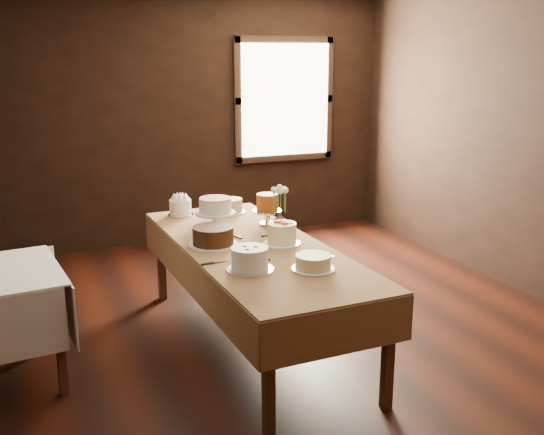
{
  "coord_description": "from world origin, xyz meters",
  "views": [
    {
      "loc": [
        -1.75,
        -4.04,
        2.15
      ],
      "look_at": [
        0.0,
        0.2,
        0.95
      ],
      "focal_mm": 41.88,
      "sensor_mm": 36.0,
      "label": 1
    }
  ],
  "objects_px": {
    "cake_cream": "(313,263)",
    "cake_server_b": "(324,255)",
    "cake_server_a": "(279,258)",
    "cake_chocolate": "(213,237)",
    "cake_caramel": "(267,211)",
    "cake_server_d": "(275,232)",
    "cake_speckled": "(230,206)",
    "cake_flowers": "(282,234)",
    "cake_server_c": "(228,234)",
    "cake_lattice": "(215,214)",
    "cake_swirl": "(250,260)",
    "display_table": "(253,253)",
    "cake_meringue": "(180,208)",
    "cake_server_e": "(225,262)",
    "flower_vase": "(279,222)"
  },
  "relations": [
    {
      "from": "cake_cream",
      "to": "cake_server_b",
      "type": "distance_m",
      "value": 0.32
    },
    {
      "from": "cake_server_a",
      "to": "cake_chocolate",
      "type": "bearing_deg",
      "value": 114.44
    },
    {
      "from": "cake_caramel",
      "to": "cake_server_d",
      "type": "relative_size",
      "value": 1.12
    },
    {
      "from": "cake_speckled",
      "to": "cake_flowers",
      "type": "bearing_deg",
      "value": -87.64
    },
    {
      "from": "cake_speckled",
      "to": "cake_server_c",
      "type": "bearing_deg",
      "value": -110.25
    },
    {
      "from": "cake_speckled",
      "to": "cake_chocolate",
      "type": "distance_m",
      "value": 0.98
    },
    {
      "from": "cake_caramel",
      "to": "cake_chocolate",
      "type": "bearing_deg",
      "value": -146.49
    },
    {
      "from": "cake_lattice",
      "to": "cake_swirl",
      "type": "bearing_deg",
      "value": -95.95
    },
    {
      "from": "cake_cream",
      "to": "display_table",
      "type": "bearing_deg",
      "value": 104.23
    },
    {
      "from": "cake_caramel",
      "to": "cake_flowers",
      "type": "bearing_deg",
      "value": -100.91
    },
    {
      "from": "cake_meringue",
      "to": "cake_cream",
      "type": "height_order",
      "value": "cake_meringue"
    },
    {
      "from": "cake_server_b",
      "to": "cake_server_d",
      "type": "distance_m",
      "value": 0.67
    },
    {
      "from": "cake_cream",
      "to": "cake_server_c",
      "type": "distance_m",
      "value": 1.02
    },
    {
      "from": "cake_caramel",
      "to": "cake_swirl",
      "type": "height_order",
      "value": "cake_caramel"
    },
    {
      "from": "display_table",
      "to": "cake_server_e",
      "type": "xyz_separation_m",
      "value": [
        -0.32,
        -0.29,
        0.06
      ]
    },
    {
      "from": "cake_flowers",
      "to": "cake_cream",
      "type": "bearing_deg",
      "value": -93.63
    },
    {
      "from": "cake_chocolate",
      "to": "flower_vase",
      "type": "bearing_deg",
      "value": 16.52
    },
    {
      "from": "display_table",
      "to": "cake_cream",
      "type": "bearing_deg",
      "value": -75.77
    },
    {
      "from": "cake_meringue",
      "to": "cake_flowers",
      "type": "distance_m",
      "value": 1.2
    },
    {
      "from": "flower_vase",
      "to": "cake_server_e",
      "type": "bearing_deg",
      "value": -138.3
    },
    {
      "from": "cake_chocolate",
      "to": "cake_server_b",
      "type": "bearing_deg",
      "value": -38.9
    },
    {
      "from": "cake_flowers",
      "to": "cake_server_a",
      "type": "xyz_separation_m",
      "value": [
        -0.15,
        -0.29,
        -0.07
      ]
    },
    {
      "from": "cake_server_b",
      "to": "cake_server_c",
      "type": "xyz_separation_m",
      "value": [
        -0.45,
        0.75,
        0.0
      ]
    },
    {
      "from": "cake_speckled",
      "to": "cake_chocolate",
      "type": "height_order",
      "value": "cake_chocolate"
    },
    {
      "from": "display_table",
      "to": "cake_swirl",
      "type": "bearing_deg",
      "value": -113.14
    },
    {
      "from": "cake_flowers",
      "to": "cake_server_d",
      "type": "bearing_deg",
      "value": 76.43
    },
    {
      "from": "cake_chocolate",
      "to": "cake_server_e",
      "type": "distance_m",
      "value": 0.4
    },
    {
      "from": "cake_server_c",
      "to": "cake_server_b",
      "type": "bearing_deg",
      "value": -167.81
    },
    {
      "from": "cake_lattice",
      "to": "cake_chocolate",
      "type": "relative_size",
      "value": 0.88
    },
    {
      "from": "cake_chocolate",
      "to": "cake_server_c",
      "type": "distance_m",
      "value": 0.31
    },
    {
      "from": "cake_speckled",
      "to": "cake_swirl",
      "type": "bearing_deg",
      "value": -104.16
    },
    {
      "from": "cake_meringue",
      "to": "cake_server_c",
      "type": "relative_size",
      "value": 1.09
    },
    {
      "from": "cake_chocolate",
      "to": "cake_speckled",
      "type": "bearing_deg",
      "value": 63.81
    },
    {
      "from": "cake_server_c",
      "to": "cake_caramel",
      "type": "bearing_deg",
      "value": -87.08
    },
    {
      "from": "cake_server_b",
      "to": "cake_speckled",
      "type": "bearing_deg",
      "value": 146.22
    },
    {
      "from": "display_table",
      "to": "cake_server_b",
      "type": "xyz_separation_m",
      "value": [
        0.37,
        -0.41,
        0.06
      ]
    },
    {
      "from": "cake_caramel",
      "to": "cake_server_c",
      "type": "bearing_deg",
      "value": -158.29
    },
    {
      "from": "cake_swirl",
      "to": "cake_server_a",
      "type": "xyz_separation_m",
      "value": [
        0.27,
        0.16,
        -0.07
      ]
    },
    {
      "from": "cake_meringue",
      "to": "cake_server_d",
      "type": "bearing_deg",
      "value": -55.15
    },
    {
      "from": "cake_server_b",
      "to": "cake_swirl",
      "type": "bearing_deg",
      "value": -122.93
    },
    {
      "from": "cake_swirl",
      "to": "cake_server_b",
      "type": "height_order",
      "value": "cake_swirl"
    },
    {
      "from": "cake_lattice",
      "to": "flower_vase",
      "type": "xyz_separation_m",
      "value": [
        0.43,
        -0.3,
        -0.03
      ]
    },
    {
      "from": "cake_caramel",
      "to": "cake_server_b",
      "type": "distance_m",
      "value": 0.91
    },
    {
      "from": "cake_speckled",
      "to": "cake_chocolate",
      "type": "bearing_deg",
      "value": -116.19
    },
    {
      "from": "cake_server_d",
      "to": "cake_lattice",
      "type": "bearing_deg",
      "value": 107.98
    },
    {
      "from": "cake_chocolate",
      "to": "cake_flowers",
      "type": "relative_size",
      "value": 1.5
    },
    {
      "from": "flower_vase",
      "to": "cake_flowers",
      "type": "bearing_deg",
      "value": -110.33
    },
    {
      "from": "cake_speckled",
      "to": "cake_caramel",
      "type": "distance_m",
      "value": 0.52
    },
    {
      "from": "cake_meringue",
      "to": "cake_cream",
      "type": "distance_m",
      "value": 1.76
    },
    {
      "from": "cake_meringue",
      "to": "cake_swirl",
      "type": "distance_m",
      "value": 1.55
    }
  ]
}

